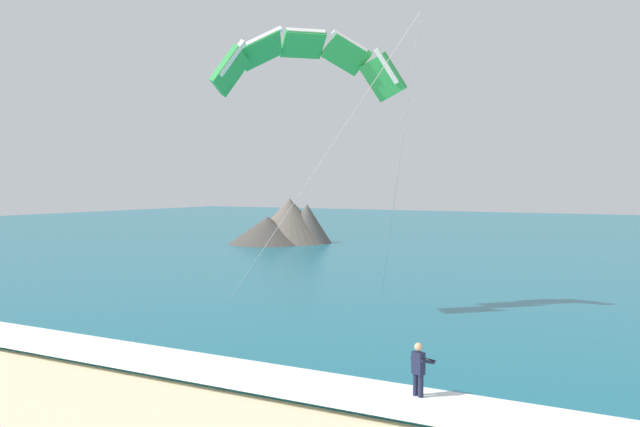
% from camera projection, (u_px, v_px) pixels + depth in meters
% --- Properties ---
extents(sea, '(200.00, 120.00, 0.20)m').
position_uv_depth(sea, '(622.00, 241.00, 70.21)').
color(sea, '#146075').
rests_on(sea, ground).
extents(surf_foam, '(200.00, 2.77, 0.04)m').
position_uv_depth(surf_foam, '(358.00, 393.00, 19.07)').
color(surf_foam, white).
rests_on(surf_foam, sea).
extents(surfboard, '(0.95, 1.46, 0.09)m').
position_uv_depth(surfboard, '(418.00, 404.00, 18.75)').
color(surfboard, yellow).
rests_on(surfboard, ground).
extents(kitesurfer, '(0.65, 0.65, 1.69)m').
position_uv_depth(kitesurfer, '(419.00, 370.00, 18.72)').
color(kitesurfer, '#191E38').
rests_on(kitesurfer, ground).
extents(kite_primary, '(11.09, 10.79, 11.33)m').
position_uv_depth(kite_primary, '(306.00, 58.00, 29.77)').
color(kite_primary, green).
extents(headland_left, '(9.19, 10.29, 4.47)m').
position_uv_depth(headland_left, '(287.00, 225.00, 66.83)').
color(headland_left, '#47423D').
rests_on(headland_left, ground).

